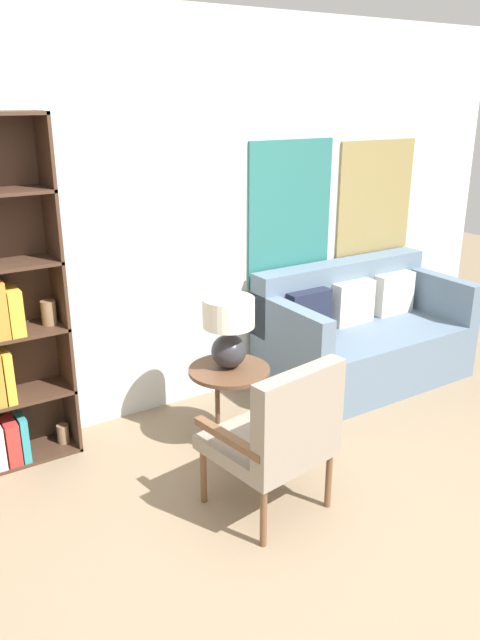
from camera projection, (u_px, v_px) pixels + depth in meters
name	position (u px, v px, depth m)	size (l,w,h in m)	color
ground_plane	(343.00, 569.00, 3.00)	(14.00, 14.00, 0.00)	#847056
wall_back	(157.00, 223.00, 4.18)	(6.40, 0.08, 2.70)	silver
armchair	(281.00, 431.00, 3.24)	(0.65, 0.64, 0.89)	brown
couch	(360.00, 337.00, 4.94)	(1.62, 0.84, 0.91)	slate
side_table	(229.00, 377.00, 3.97)	(0.52, 0.52, 0.52)	brown
table_lamp	(229.00, 326.00, 3.88)	(0.33, 0.33, 0.46)	#2D2D33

